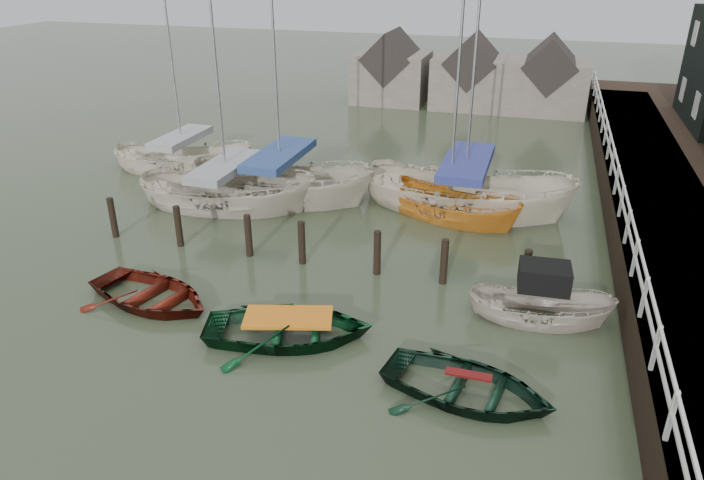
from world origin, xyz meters
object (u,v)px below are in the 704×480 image
(sailboat_b, at_px, (282,196))
(sailboat_e, at_px, (184,169))
(rowboat_red, at_px, (152,303))
(motorboat, at_px, (539,316))
(sailboat_a, at_px, (228,205))
(rowboat_dkgreen, at_px, (467,396))
(sailboat_c, at_px, (448,216))
(sailboat_d, at_px, (463,208))
(rowboat_green, at_px, (289,338))

(sailboat_b, relative_size, sailboat_e, 1.18)
(rowboat_red, height_order, motorboat, motorboat)
(sailboat_b, bearing_deg, motorboat, -122.17)
(motorboat, distance_m, sailboat_a, 12.53)
(sailboat_a, bearing_deg, rowboat_dkgreen, -136.72)
(rowboat_dkgreen, distance_m, sailboat_e, 18.39)
(motorboat, bearing_deg, rowboat_dkgreen, 155.53)
(motorboat, height_order, sailboat_b, sailboat_b)
(rowboat_red, xyz_separation_m, sailboat_c, (6.88, 8.55, 0.01))
(sailboat_a, relative_size, sailboat_d, 0.97)
(sailboat_d, bearing_deg, rowboat_red, 147.05)
(sailboat_e, bearing_deg, sailboat_a, -140.68)
(rowboat_green, xyz_separation_m, sailboat_b, (-4.02, 9.08, 0.06))
(rowboat_red, bearing_deg, rowboat_green, -83.07)
(rowboat_dkgreen, bearing_deg, sailboat_a, 60.00)
(rowboat_green, distance_m, sailboat_a, 9.42)
(rowboat_red, xyz_separation_m, sailboat_d, (7.30, 9.40, 0.06))
(rowboat_dkgreen, distance_m, sailboat_a, 13.27)
(sailboat_a, bearing_deg, motorboat, -119.44)
(sailboat_c, relative_size, sailboat_d, 0.78)
(sailboat_b, relative_size, sailboat_d, 0.94)
(rowboat_dkgreen, relative_size, sailboat_a, 0.31)
(rowboat_green, distance_m, sailboat_c, 9.43)
(sailboat_d, bearing_deg, sailboat_b, 101.70)
(motorboat, height_order, sailboat_c, sailboat_c)
(rowboat_red, bearing_deg, sailboat_c, -25.04)
(sailboat_a, relative_size, sailboat_e, 1.21)
(rowboat_dkgreen, bearing_deg, sailboat_d, 18.34)
(sailboat_b, xyz_separation_m, sailboat_c, (6.61, -0.01, -0.04))
(sailboat_e, bearing_deg, rowboat_red, -163.51)
(rowboat_dkgreen, relative_size, sailboat_d, 0.30)
(rowboat_green, relative_size, sailboat_b, 0.35)
(sailboat_d, height_order, sailboat_e, sailboat_d)
(rowboat_red, xyz_separation_m, motorboat, (10.28, 2.21, 0.12))
(motorboat, relative_size, sailboat_c, 0.39)
(rowboat_red, xyz_separation_m, sailboat_e, (-5.15, 10.42, 0.06))
(motorboat, bearing_deg, sailboat_e, 58.28)
(rowboat_red, height_order, sailboat_d, sailboat_d)
(sailboat_b, bearing_deg, sailboat_d, -82.94)
(sailboat_e, bearing_deg, sailboat_c, -108.64)
(sailboat_c, bearing_deg, sailboat_d, -4.99)
(sailboat_c, bearing_deg, motorboat, -130.68)
(rowboat_red, height_order, sailboat_c, sailboat_c)
(sailboat_e, bearing_deg, motorboat, -127.83)
(rowboat_dkgreen, bearing_deg, sailboat_c, 21.34)
(sailboat_b, bearing_deg, sailboat_a, 134.03)
(rowboat_red, relative_size, rowboat_green, 0.93)
(sailboat_a, bearing_deg, sailboat_b, -52.85)
(sailboat_a, distance_m, sailboat_b, 2.15)
(rowboat_dkgreen, height_order, motorboat, motorboat)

